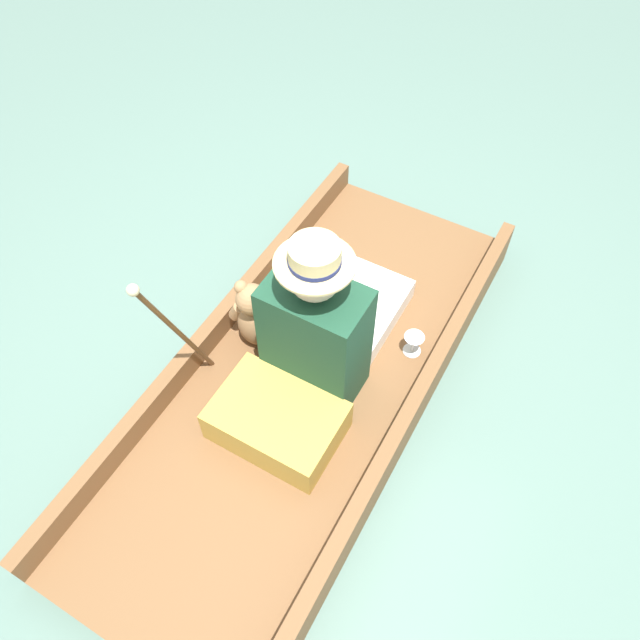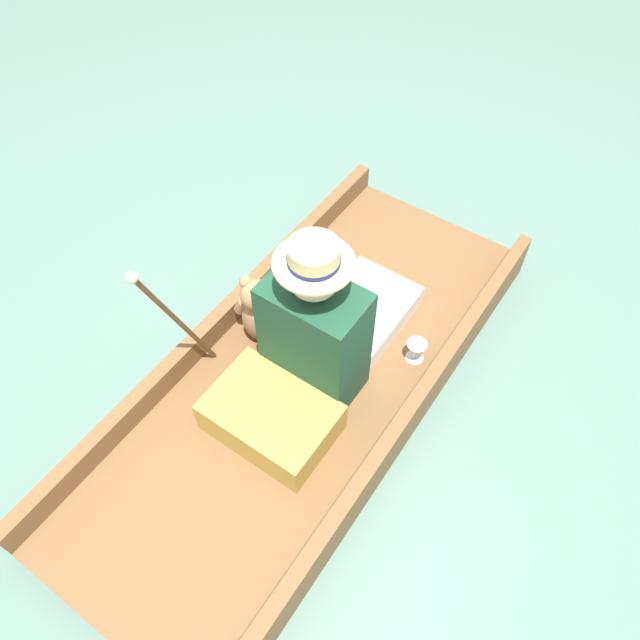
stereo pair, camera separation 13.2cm
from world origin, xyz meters
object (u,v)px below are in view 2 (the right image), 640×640
at_px(wine_glass, 416,348).
at_px(walking_cane, 171,315).
at_px(teddy_bear, 259,312).
at_px(seated_person, 327,325).

height_order(wine_glass, walking_cane, walking_cane).
relative_size(teddy_bear, walking_cane, 0.47).
height_order(teddy_bear, wine_glass, teddy_bear).
xyz_separation_m(teddy_bear, walking_cane, (-0.11, -0.37, 0.29)).
height_order(seated_person, wine_glass, seated_person).
distance_m(seated_person, wine_glass, 0.45).
bearing_deg(wine_glass, walking_cane, -138.67).
bearing_deg(walking_cane, wine_glass, 41.33).
bearing_deg(wine_glass, teddy_bear, -155.67).
bearing_deg(teddy_bear, seated_person, 6.21).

